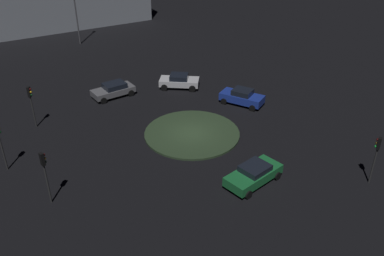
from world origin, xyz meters
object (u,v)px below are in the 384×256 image
traffic_light_east (31,99)px  traffic_light_west (377,151)px  car_green (254,174)px  car_blue (242,97)px  car_white (179,81)px  car_grey (113,90)px  traffic_light_northeast (45,168)px

traffic_light_east → traffic_light_west: traffic_light_east is taller
car_green → traffic_light_east: bearing=-65.9°
traffic_light_west → car_blue: bearing=-30.1°
car_white → car_grey: bearing=-156.1°
traffic_light_east → traffic_light_northeast: size_ratio=0.98×
car_green → traffic_light_east: traffic_light_east is taller
car_white → car_grey: (6.15, 3.36, -0.03)m
traffic_light_northeast → traffic_light_east: bearing=69.6°
car_blue → car_white: 7.41m
car_blue → traffic_light_east: size_ratio=1.18×
car_white → car_grey: car_white is taller
traffic_light_west → traffic_light_northeast: (21.46, 6.15, 0.13)m
traffic_light_northeast → car_grey: bearing=41.4°
car_green → traffic_light_west: bearing=137.9°
traffic_light_east → car_grey: bearing=52.5°
car_green → car_white: (8.67, -15.32, 0.04)m
car_blue → traffic_light_west: bearing=-28.6°
car_white → car_green: bearing=-65.2°
car_white → traffic_light_east: bearing=-140.1°
car_green → car_white: size_ratio=1.09×
car_green → car_white: 17.60m
car_white → car_blue: bearing=-26.6°
car_green → car_white: bearing=-112.9°
traffic_light_west → traffic_light_northeast: traffic_light_northeast is taller
car_grey → traffic_light_west: traffic_light_west is taller
traffic_light_east → traffic_light_northeast: 11.20m
car_blue → car_white: bearing=177.4°
car_white → traffic_light_northeast: 20.59m
car_white → traffic_light_west: size_ratio=1.14×
car_green → traffic_light_west: traffic_light_west is taller
car_white → traffic_light_west: traffic_light_west is taller
car_blue → car_green: bearing=-62.6°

